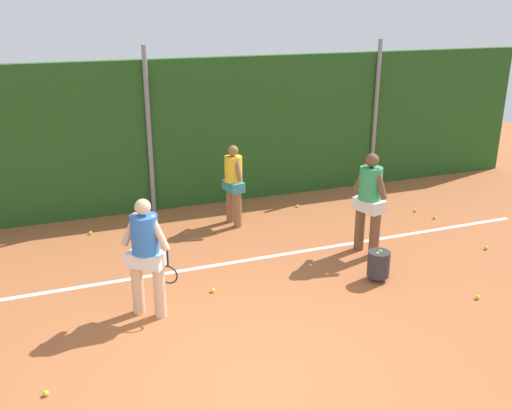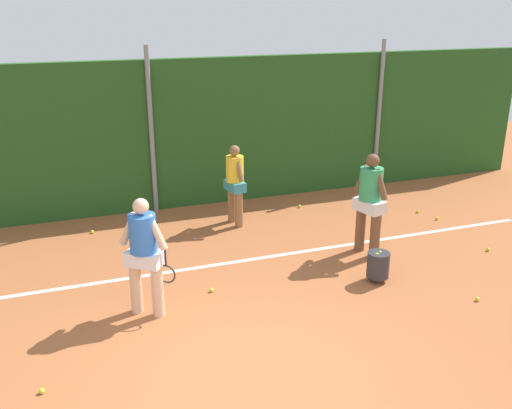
{
  "view_description": "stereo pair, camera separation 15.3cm",
  "coord_description": "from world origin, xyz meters",
  "px_view_note": "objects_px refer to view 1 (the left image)",
  "views": [
    {
      "loc": [
        -1.98,
        -5.31,
        4.27
      ],
      "look_at": [
        1.22,
        3.19,
        1.01
      ],
      "focal_mm": 39.74,
      "sensor_mm": 36.0,
      "label": 1
    },
    {
      "loc": [
        -1.84,
        -5.37,
        4.27
      ],
      "look_at": [
        1.22,
        3.19,
        1.01
      ],
      "focal_mm": 39.74,
      "sensor_mm": 36.0,
      "label": 2
    }
  ],
  "objects_px": {
    "player_backcourt_far": "(233,181)",
    "tennis_ball_6": "(363,189)",
    "player_midcourt": "(369,198)",
    "ball_hopper": "(379,264)",
    "tennis_ball_8": "(46,393)",
    "tennis_ball_9": "(486,248)",
    "tennis_ball_2": "(91,233)",
    "tennis_ball_0": "(297,206)",
    "tennis_ball_5": "(478,297)",
    "player_foreground_near": "(146,252)",
    "tennis_ball_1": "(213,290)",
    "tennis_ball_4": "(435,217)",
    "tennis_ball_3": "(415,210)"
  },
  "relations": [
    {
      "from": "ball_hopper",
      "to": "tennis_ball_9",
      "type": "relative_size",
      "value": 7.78
    },
    {
      "from": "tennis_ball_2",
      "to": "tennis_ball_9",
      "type": "bearing_deg",
      "value": -26.11
    },
    {
      "from": "player_midcourt",
      "to": "tennis_ball_1",
      "type": "distance_m",
      "value": 3.21
    },
    {
      "from": "tennis_ball_0",
      "to": "tennis_ball_8",
      "type": "height_order",
      "value": "same"
    },
    {
      "from": "ball_hopper",
      "to": "tennis_ball_8",
      "type": "xyz_separation_m",
      "value": [
        -5.13,
        -1.15,
        -0.26
      ]
    },
    {
      "from": "player_backcourt_far",
      "to": "tennis_ball_8",
      "type": "bearing_deg",
      "value": 129.77
    },
    {
      "from": "player_midcourt",
      "to": "tennis_ball_5",
      "type": "bearing_deg",
      "value": 2.98
    },
    {
      "from": "tennis_ball_9",
      "to": "tennis_ball_2",
      "type": "bearing_deg",
      "value": 153.89
    },
    {
      "from": "tennis_ball_1",
      "to": "player_backcourt_far",
      "type": "bearing_deg",
      "value": 64.89
    },
    {
      "from": "tennis_ball_8",
      "to": "tennis_ball_9",
      "type": "distance_m",
      "value": 7.78
    },
    {
      "from": "tennis_ball_0",
      "to": "tennis_ball_4",
      "type": "relative_size",
      "value": 1.0
    },
    {
      "from": "tennis_ball_1",
      "to": "tennis_ball_4",
      "type": "bearing_deg",
      "value": 15.1
    },
    {
      "from": "player_midcourt",
      "to": "ball_hopper",
      "type": "height_order",
      "value": "player_midcourt"
    },
    {
      "from": "tennis_ball_4",
      "to": "tennis_ball_9",
      "type": "height_order",
      "value": "same"
    },
    {
      "from": "tennis_ball_8",
      "to": "tennis_ball_4",
      "type": "bearing_deg",
      "value": 21.87
    },
    {
      "from": "tennis_ball_0",
      "to": "tennis_ball_5",
      "type": "height_order",
      "value": "same"
    },
    {
      "from": "ball_hopper",
      "to": "tennis_ball_8",
      "type": "bearing_deg",
      "value": -167.39
    },
    {
      "from": "player_backcourt_far",
      "to": "player_foreground_near",
      "type": "bearing_deg",
      "value": 132.95
    },
    {
      "from": "player_midcourt",
      "to": "tennis_ball_6",
      "type": "height_order",
      "value": "player_midcourt"
    },
    {
      "from": "tennis_ball_2",
      "to": "ball_hopper",
      "type": "bearing_deg",
      "value": -40.83
    },
    {
      "from": "player_backcourt_far",
      "to": "tennis_ball_8",
      "type": "xyz_separation_m",
      "value": [
        -3.72,
        -4.31,
        -0.89
      ]
    },
    {
      "from": "tennis_ball_4",
      "to": "tennis_ball_6",
      "type": "bearing_deg",
      "value": 100.98
    },
    {
      "from": "tennis_ball_0",
      "to": "tennis_ball_2",
      "type": "bearing_deg",
      "value": 179.74
    },
    {
      "from": "player_backcourt_far",
      "to": "tennis_ball_2",
      "type": "bearing_deg",
      "value": 71.15
    },
    {
      "from": "player_backcourt_far",
      "to": "tennis_ball_6",
      "type": "relative_size",
      "value": 24.86
    },
    {
      "from": "tennis_ball_1",
      "to": "ball_hopper",
      "type": "bearing_deg",
      "value": -11.69
    },
    {
      "from": "player_backcourt_far",
      "to": "tennis_ball_1",
      "type": "distance_m",
      "value": 3.02
    },
    {
      "from": "tennis_ball_1",
      "to": "tennis_ball_9",
      "type": "distance_m",
      "value": 5.14
    },
    {
      "from": "tennis_ball_4",
      "to": "tennis_ball_9",
      "type": "distance_m",
      "value": 1.62
    },
    {
      "from": "player_backcourt_far",
      "to": "tennis_ball_1",
      "type": "xyz_separation_m",
      "value": [
        -1.23,
        -2.61,
        -0.89
      ]
    },
    {
      "from": "tennis_ball_5",
      "to": "tennis_ball_8",
      "type": "xyz_separation_m",
      "value": [
        -6.21,
        -0.06,
        0.0
      ]
    },
    {
      "from": "tennis_ball_5",
      "to": "tennis_ball_8",
      "type": "relative_size",
      "value": 1.0
    },
    {
      "from": "tennis_ball_9",
      "to": "player_foreground_near",
      "type": "bearing_deg",
      "value": -179.03
    },
    {
      "from": "player_foreground_near",
      "to": "tennis_ball_4",
      "type": "xyz_separation_m",
      "value": [
        6.27,
        1.72,
        -0.96
      ]
    },
    {
      "from": "tennis_ball_1",
      "to": "tennis_ball_2",
      "type": "xyz_separation_m",
      "value": [
        -1.57,
        3.08,
        0.0
      ]
    },
    {
      "from": "ball_hopper",
      "to": "tennis_ball_8",
      "type": "relative_size",
      "value": 7.78
    },
    {
      "from": "player_midcourt",
      "to": "tennis_ball_5",
      "type": "distance_m",
      "value": 2.42
    },
    {
      "from": "tennis_ball_3",
      "to": "tennis_ball_0",
      "type": "bearing_deg",
      "value": 152.99
    },
    {
      "from": "ball_hopper",
      "to": "tennis_ball_4",
      "type": "distance_m",
      "value": 3.27
    },
    {
      "from": "ball_hopper",
      "to": "tennis_ball_2",
      "type": "bearing_deg",
      "value": 139.17
    },
    {
      "from": "tennis_ball_1",
      "to": "tennis_ball_9",
      "type": "bearing_deg",
      "value": -2.3
    },
    {
      "from": "player_midcourt",
      "to": "tennis_ball_9",
      "type": "bearing_deg",
      "value": 57.03
    },
    {
      "from": "tennis_ball_4",
      "to": "tennis_ball_3",
      "type": "bearing_deg",
      "value": 104.33
    },
    {
      "from": "player_foreground_near",
      "to": "tennis_ball_1",
      "type": "xyz_separation_m",
      "value": [
        1.03,
        0.31,
        -0.96
      ]
    },
    {
      "from": "player_midcourt",
      "to": "tennis_ball_5",
      "type": "relative_size",
      "value": 27.9
    },
    {
      "from": "tennis_ball_4",
      "to": "player_backcourt_far",
      "type": "bearing_deg",
      "value": 163.29
    },
    {
      "from": "player_foreground_near",
      "to": "ball_hopper",
      "type": "bearing_deg",
      "value": 33.58
    },
    {
      "from": "player_backcourt_far",
      "to": "tennis_ball_5",
      "type": "relative_size",
      "value": 24.86
    },
    {
      "from": "tennis_ball_1",
      "to": "tennis_ball_9",
      "type": "xyz_separation_m",
      "value": [
        5.14,
        -0.21,
        0.0
      ]
    },
    {
      "from": "player_midcourt",
      "to": "tennis_ball_2",
      "type": "relative_size",
      "value": 27.9
    }
  ]
}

